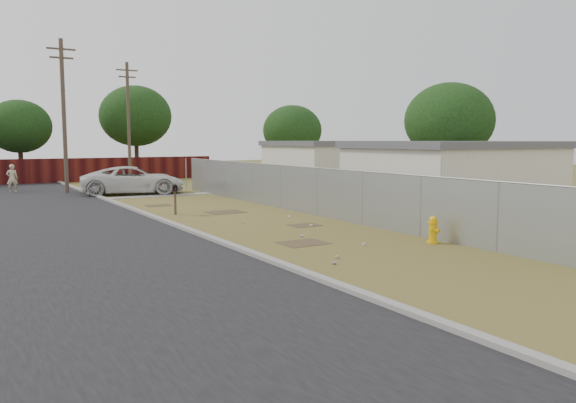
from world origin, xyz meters
TOP-DOWN VIEW (x-y plane):
  - ground at (0.00, 0.00)m, footprint 120.00×120.00m
  - street at (-6.76, 8.05)m, footprint 15.10×60.00m
  - chainlink_fence at (3.12, 1.03)m, footprint 0.10×27.06m
  - privacy_fence at (-6.00, 25.00)m, footprint 30.00×0.12m
  - utility_poles at (-3.67, 20.67)m, footprint 12.60×8.24m
  - houses at (9.70, 3.13)m, footprint 9.30×17.24m
  - horizon_trees at (0.84, 23.56)m, footprint 33.32×31.94m
  - fire_hydrant at (2.61, -7.06)m, footprint 0.44×0.44m
  - mailbox at (-1.85, 3.37)m, footprint 0.33×0.57m
  - pickup_truck at (-0.77, 13.36)m, footprint 6.37×4.17m
  - pedestrian at (-6.75, 17.93)m, footprint 0.67×0.49m
  - scattered_litter at (0.01, -2.99)m, footprint 3.62×12.15m

SIDE VIEW (x-z plane):
  - ground at x=0.00m, z-range 0.00..0.00m
  - street at x=-6.76m, z-range -0.04..0.08m
  - scattered_litter at x=0.01m, z-range 0.01..0.08m
  - fire_hydrant at x=2.61m, z-range -0.03..0.85m
  - chainlink_fence at x=3.12m, z-range -0.21..1.81m
  - pickup_truck at x=-0.77m, z-range 0.00..1.63m
  - pedestrian at x=-6.75m, z-range 0.00..1.72m
  - privacy_fence at x=-6.00m, z-range 0.00..1.80m
  - mailbox at x=-1.85m, z-range 0.38..1.68m
  - houses at x=9.70m, z-range 0.01..3.11m
  - horizon_trees at x=0.84m, z-range 0.74..8.52m
  - utility_poles at x=-3.67m, z-range 0.19..9.19m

